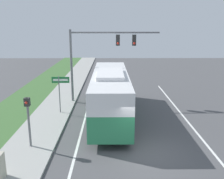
% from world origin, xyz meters
% --- Properties ---
extents(ground_plane, '(80.00, 80.00, 0.00)m').
position_xyz_m(ground_plane, '(0.00, 0.00, 0.00)').
color(ground_plane, '#4C4C4F').
extents(sidewalk, '(2.80, 80.00, 0.12)m').
position_xyz_m(sidewalk, '(-6.20, 0.00, 0.06)').
color(sidewalk, '#9E9E99').
rests_on(sidewalk, ground_plane).
extents(lane_divider_near, '(0.14, 30.00, 0.01)m').
position_xyz_m(lane_divider_near, '(-3.60, 0.00, 0.00)').
color(lane_divider_near, silver).
rests_on(lane_divider_near, ground_plane).
extents(lane_divider_far, '(0.14, 30.00, 0.01)m').
position_xyz_m(lane_divider_far, '(3.60, 0.00, 0.00)').
color(lane_divider_far, silver).
rests_on(lane_divider_far, ground_plane).
extents(bus, '(2.64, 11.00, 3.44)m').
position_xyz_m(bus, '(-1.77, 5.47, 1.91)').
color(bus, '#2D8956').
rests_on(bus, ground_plane).
extents(signal_gantry, '(7.44, 0.41, 6.18)m').
position_xyz_m(signal_gantry, '(-2.71, 9.05, 4.49)').
color(signal_gantry, slate).
rests_on(signal_gantry, ground_plane).
extents(pedestrian_signal, '(0.28, 0.34, 2.84)m').
position_xyz_m(pedestrian_signal, '(-6.11, 0.52, 1.95)').
color(pedestrian_signal, slate).
rests_on(pedestrian_signal, ground_plane).
extents(street_sign, '(1.30, 0.08, 2.89)m').
position_xyz_m(street_sign, '(-5.49, 6.02, 2.04)').
color(street_sign, slate).
rests_on(street_sign, ground_plane).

